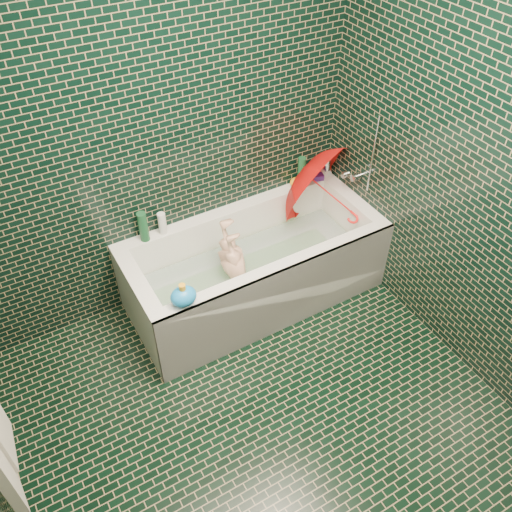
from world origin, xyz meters
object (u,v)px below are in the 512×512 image
bath_toy (183,296)px  rubber_duck (297,181)px  child (238,274)px  umbrella (329,193)px  bathtub (256,274)px

bath_toy → rubber_duck: bearing=16.4°
child → bath_toy: 0.64m
child → rubber_duck: bearing=134.7°
umbrella → bath_toy: (-1.28, -0.41, 0.02)m
rubber_duck → bath_toy: (-1.17, -0.64, 0.02)m
child → bath_toy: bearing=-43.6°
child → rubber_duck: rubber_duck is taller
bathtub → umbrella: size_ratio=2.68×
child → bath_toy: bath_toy is taller
bathtub → child: bathtub is taller
rubber_duck → bath_toy: 1.34m
bathtub → umbrella: 0.76m
child → bathtub: bearing=117.0°
bath_toy → bathtub: bearing=13.2°
child → rubber_duck: (0.69, 0.36, 0.29)m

